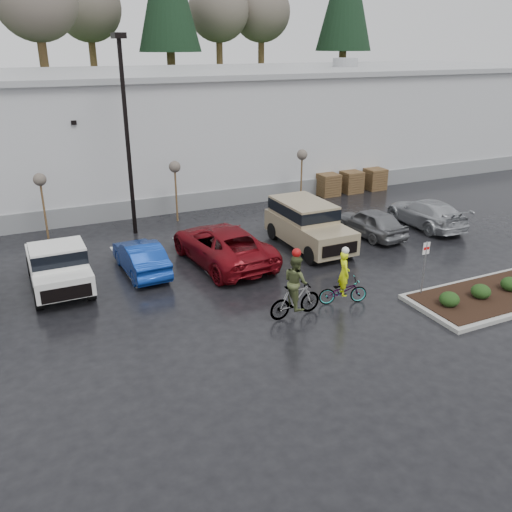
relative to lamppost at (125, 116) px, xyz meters
name	(u,v)px	position (x,y,z in m)	size (l,w,h in m)	color
ground	(337,321)	(4.00, -12.00, -5.69)	(120.00, 120.00, 0.00)	black
warehouse	(155,127)	(4.00, 9.99, -2.04)	(60.50, 15.50, 7.20)	#B7B9BC
wooded_ridge	(94,104)	(4.00, 33.00, -2.69)	(80.00, 25.00, 6.00)	#213717
lamppost	(125,116)	(0.00, 0.00, 0.00)	(0.50, 1.00, 9.22)	black
sapling_west	(40,183)	(-4.00, 1.00, -2.96)	(0.60, 0.60, 3.20)	#442C1B
sapling_mid	(175,170)	(2.50, 1.00, -2.96)	(0.60, 0.60, 3.20)	#442C1B
sapling_east	(302,158)	(10.00, 1.00, -2.96)	(0.60, 0.60, 3.20)	#442C1B
pallet_stack_a	(328,185)	(12.50, 2.00, -5.01)	(1.20, 1.20, 1.35)	#442C1B
pallet_stack_b	(351,182)	(14.20, 2.00, -5.01)	(1.20, 1.20, 1.35)	#442C1B
pallet_stack_c	(374,179)	(16.00, 2.00, -5.01)	(1.20, 1.20, 1.35)	#442C1B
curb_island	(509,292)	(11.00, -13.00, -5.61)	(8.00, 3.00, 0.15)	gray
mulch_bed	(509,290)	(11.00, -13.00, -5.52)	(7.60, 2.60, 0.04)	black
shrub_a	(449,299)	(8.00, -13.00, -5.27)	(0.70, 0.70, 0.52)	black
shrub_b	(481,291)	(9.50, -13.00, -5.27)	(0.70, 0.70, 0.52)	black
shrub_c	(510,284)	(11.00, -13.00, -5.27)	(0.70, 0.70, 0.52)	black
fire_lane_sign	(425,262)	(7.80, -11.80, -4.28)	(0.30, 0.05, 2.20)	gray
pickup_white	(57,262)	(-4.15, -4.92, -4.71)	(2.10, 5.20, 1.96)	silver
car_blue	(141,257)	(-0.95, -5.02, -5.02)	(1.41, 4.05, 1.33)	navy
car_red	(222,245)	(2.47, -5.46, -4.87)	(2.71, 5.88, 1.64)	maroon
suv_tan	(309,226)	(6.76, -5.42, -4.66)	(2.20, 5.10, 2.06)	gray
car_grey	(370,222)	(10.28, -5.30, -4.99)	(1.64, 4.06, 1.38)	slate
car_far_silver	(426,213)	(13.76, -5.27, -4.98)	(1.97, 4.84, 1.41)	#ACB0B4
cyclist_hivis	(343,286)	(4.92, -10.93, -5.01)	(1.89, 1.08, 2.17)	#3F3F44
cyclist_olive	(295,292)	(2.87, -11.08, -4.79)	(1.95, 0.95, 2.50)	#3F3F44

